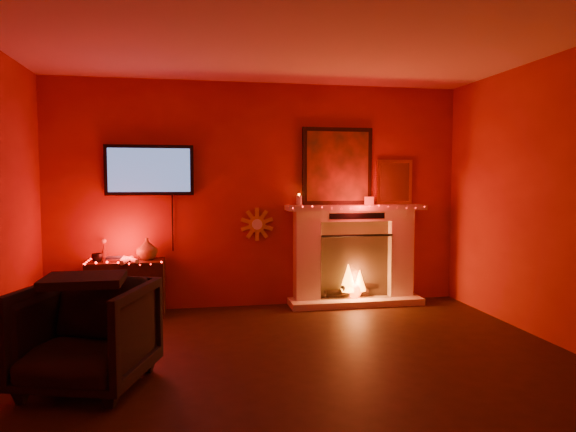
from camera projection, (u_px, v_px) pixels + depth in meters
name	position (u px, v px, depth m)	size (l,w,h in m)	color
room	(305.00, 205.00, 3.77)	(5.00, 5.00, 5.00)	black
fireplace	(353.00, 245.00, 6.36)	(1.72, 0.40, 2.18)	beige
tv	(150.00, 170.00, 5.91)	(1.00, 0.07, 1.24)	black
sunburst_clock	(257.00, 224.00, 6.22)	(0.40, 0.03, 0.40)	gold
console_table	(127.00, 285.00, 5.77)	(0.83, 0.55, 0.88)	black
armchair	(87.00, 335.00, 3.78)	(0.84, 0.86, 0.79)	black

